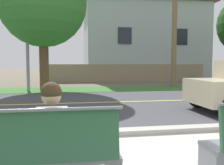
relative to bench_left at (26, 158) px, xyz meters
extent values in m
plane|color=#665B4C|center=(1.54, 7.82, -0.46)|extent=(140.00, 140.00, 0.00)
cube|color=#ADA89E|center=(1.54, 2.17, -0.41)|extent=(44.00, 0.30, 0.11)
cube|color=#424247|center=(1.54, 6.32, -0.46)|extent=(52.00, 8.00, 0.01)
cube|color=#E0CC4C|center=(1.54, 6.32, -0.45)|extent=(48.00, 0.14, 0.01)
cube|color=#38702D|center=(1.54, 11.02, -0.45)|extent=(48.00, 2.80, 0.02)
cube|color=slate|center=(0.00, 0.07, -0.04)|extent=(1.99, 0.44, 0.05)
cube|color=#285138|center=(0.00, -0.13, 0.25)|extent=(1.91, 0.12, 0.52)
cylinder|color=slate|center=(0.00, -0.14, 0.53)|extent=(1.99, 0.04, 0.04)
cube|color=slate|center=(2.16, 0.07, -0.24)|extent=(0.14, 0.40, 0.45)
cylinder|color=#333D56|center=(0.17, 0.26, 0.05)|extent=(0.15, 0.42, 0.15)
cylinder|color=#333D56|center=(0.35, 0.26, 0.05)|extent=(0.15, 0.42, 0.15)
cylinder|color=#333D56|center=(0.17, 0.45, -0.25)|extent=(0.12, 0.12, 0.43)
cylinder|color=#333D56|center=(0.35, 0.45, -0.25)|extent=(0.12, 0.12, 0.43)
cube|color=gray|center=(0.26, 0.07, 0.25)|extent=(0.34, 0.20, 0.52)
cylinder|color=gray|center=(0.04, 0.09, 0.27)|extent=(0.09, 0.09, 0.46)
cylinder|color=gray|center=(0.47, 0.09, 0.27)|extent=(0.09, 0.09, 0.46)
sphere|color=tan|center=(0.26, 0.08, 0.64)|extent=(0.21, 0.21, 0.21)
sphere|color=#382819|center=(0.26, 0.08, 0.68)|extent=(0.22, 0.22, 0.22)
cylinder|color=black|center=(4.58, 4.76, -0.14)|extent=(0.64, 0.18, 0.64)
cylinder|color=gray|center=(-1.74, 10.62, 3.43)|extent=(0.16, 0.16, 7.78)
cylinder|color=brown|center=(-0.97, 11.06, 0.99)|extent=(0.50, 0.50, 2.91)
sphere|color=#33752D|center=(-0.97, 11.06, 4.20)|extent=(4.66, 4.66, 4.66)
cylinder|color=brown|center=(6.78, 11.78, 3.43)|extent=(0.32, 0.32, 7.78)
cube|color=gray|center=(4.77, 16.28, 0.24)|extent=(13.00, 0.36, 1.40)
cube|color=#A3ADB2|center=(7.00, 19.48, 2.84)|extent=(10.44, 6.40, 6.60)
cube|color=brown|center=(7.00, 19.48, 6.44)|extent=(11.27, 6.91, 0.60)
cube|color=#232833|center=(4.65, 16.25, 3.17)|extent=(1.10, 0.06, 1.30)
cube|color=#232833|center=(9.34, 16.25, 3.17)|extent=(1.10, 0.06, 1.30)
camera|label=1|loc=(0.47, -2.58, 0.98)|focal=39.04mm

